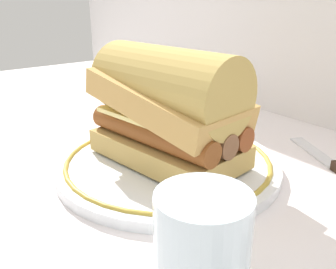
% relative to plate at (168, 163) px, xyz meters
% --- Properties ---
extents(ground_plane, '(1.50, 1.50, 0.00)m').
position_rel_plate_xyz_m(ground_plane, '(-0.01, -0.04, -0.01)').
color(ground_plane, silver).
extents(plate, '(0.27, 0.27, 0.01)m').
position_rel_plate_xyz_m(plate, '(0.00, 0.00, 0.00)').
color(plate, white).
rests_on(plate, ground_plane).
extents(sausage_sandwich, '(0.19, 0.12, 0.13)m').
position_rel_plate_xyz_m(sausage_sandwich, '(0.00, -0.00, 0.07)').
color(sausage_sandwich, tan).
rests_on(sausage_sandwich, plate).
extents(drinking_glass, '(0.06, 0.06, 0.09)m').
position_rel_plate_xyz_m(drinking_glass, '(0.18, -0.11, 0.03)').
color(drinking_glass, silver).
rests_on(drinking_glass, ground_plane).
extents(butter_knife, '(0.15, 0.09, 0.01)m').
position_rel_plate_xyz_m(butter_knife, '(0.12, 0.17, -0.00)').
color(butter_knife, silver).
rests_on(butter_knife, ground_plane).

